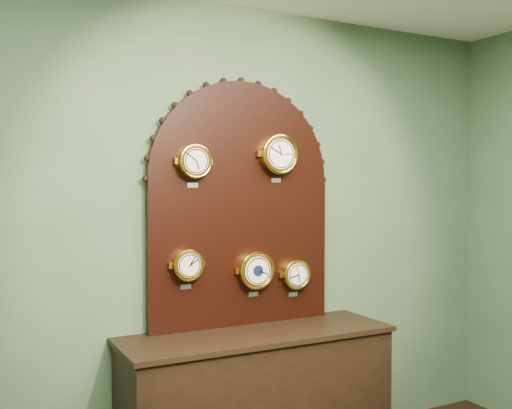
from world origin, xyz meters
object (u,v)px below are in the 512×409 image
hygrometer (188,265)px  arabic_clock (279,154)px  tide_clock (296,274)px  roman_clock (195,161)px  shop_counter (258,404)px  display_board (241,196)px  barometer (256,270)px

hygrometer → arabic_clock: bearing=-0.2°
hygrometer → tide_clock: (0.73, -0.00, -0.11)m
roman_clock → tide_clock: roman_clock is taller
shop_counter → roman_clock: (-0.33, 0.15, 1.43)m
arabic_clock → shop_counter: bearing=-146.2°
shop_counter → arabic_clock: 1.51m
display_board → shop_counter: bearing=-90.0°
roman_clock → arabic_clock: arabic_clock is taller
display_board → tide_clock: bearing=-10.5°
display_board → hygrometer: size_ratio=6.37×
shop_counter → barometer: (0.07, 0.15, 0.77)m
hygrometer → tide_clock: size_ratio=0.98×
shop_counter → tide_clock: bearing=23.5°
roman_clock → barometer: size_ratio=0.89×
roman_clock → hygrometer: 0.60m
tide_clock → hygrometer: bearing=180.0°
hygrometer → barometer: size_ratio=0.84×
shop_counter → hygrometer: size_ratio=6.66×
shop_counter → tide_clock: size_ratio=6.56×
display_board → roman_clock: (-0.33, -0.07, 0.21)m
display_board → barometer: display_board is taller
display_board → arabic_clock: (0.23, -0.07, 0.26)m
arabic_clock → barometer: (-0.16, 0.00, -0.72)m
shop_counter → display_board: display_board is taller
display_board → tide_clock: (0.35, -0.07, -0.50)m
display_board → hygrometer: (-0.38, -0.07, -0.40)m
shop_counter → roman_clock: roman_clock is taller
roman_clock → tide_clock: size_ratio=1.04×
hygrometer → shop_counter: bearing=-22.2°
arabic_clock → display_board: bearing=163.6°
roman_clock → tide_clock: 0.99m
hygrometer → tide_clock: hygrometer is taller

